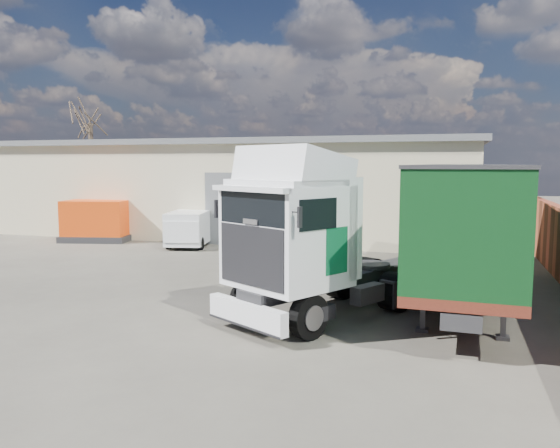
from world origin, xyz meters
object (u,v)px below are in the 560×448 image
(panel_van, at_px, (191,228))
(orange_skip, at_px, (97,223))
(bare_tree, at_px, (90,111))
(box_trailer, at_px, (467,217))
(tractor_unit, at_px, (311,248))

(panel_van, bearing_deg, orange_skip, 167.45)
(bare_tree, distance_m, box_trailer, 32.12)
(orange_skip, bearing_deg, bare_tree, 113.82)
(box_trailer, relative_size, orange_skip, 3.19)
(box_trailer, xyz_separation_m, panel_van, (-12.70, 7.05, -1.56))
(tractor_unit, xyz_separation_m, box_trailer, (3.86, 3.70, 0.56))
(bare_tree, relative_size, orange_skip, 2.52)
(bare_tree, xyz_separation_m, orange_skip, (8.09, -10.73, -6.99))
(bare_tree, relative_size, tractor_unit, 1.39)
(bare_tree, relative_size, panel_van, 2.14)
(tractor_unit, height_order, box_trailer, tractor_unit)
(tractor_unit, height_order, orange_skip, tractor_unit)
(tractor_unit, bearing_deg, orange_skip, 172.65)
(tractor_unit, relative_size, box_trailer, 0.57)
(box_trailer, distance_m, panel_van, 14.61)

